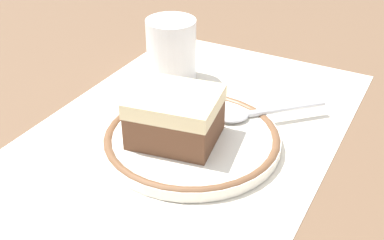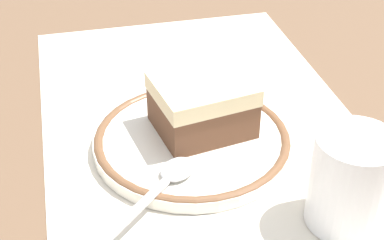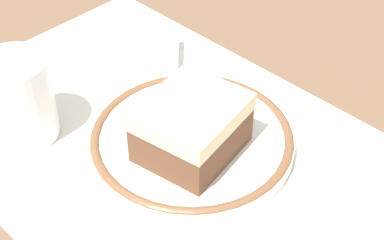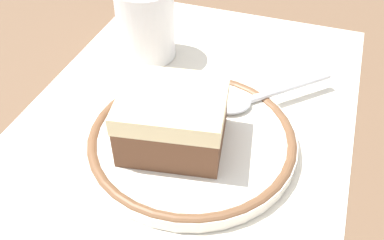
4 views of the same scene
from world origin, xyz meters
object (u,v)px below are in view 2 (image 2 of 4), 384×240
(spoon, at_px, (161,186))
(cup, at_px, (350,186))
(plate, at_px, (192,140))
(cake_slice, at_px, (202,104))

(spoon, distance_m, cup, 0.16)
(plate, distance_m, spoon, 0.08)
(plate, relative_size, cup, 2.32)
(plate, bearing_deg, cake_slice, -43.78)
(plate, xyz_separation_m, cup, (-0.13, -0.10, 0.03))
(plate, bearing_deg, cup, -142.06)
(plate, distance_m, cup, 0.17)
(cup, bearing_deg, spoon, 67.77)
(cake_slice, xyz_separation_m, cup, (-0.14, -0.09, -0.00))
(plate, relative_size, spoon, 1.79)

